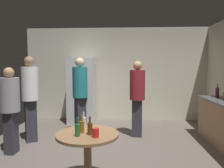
{
  "coord_description": "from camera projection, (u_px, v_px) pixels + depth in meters",
  "views": [
    {
      "loc": [
        0.23,
        -3.63,
        1.58
      ],
      "look_at": [
        0.0,
        0.26,
        1.26
      ],
      "focal_mm": 33.99,
      "sensor_mm": 36.0,
      "label": 1
    }
  ],
  "objects": [
    {
      "name": "plastic_cup_red",
      "position": [
        96.0,
        133.0,
        2.53
      ],
      "size": [
        0.08,
        0.08,
        0.11
      ],
      "primitive_type": "cylinder",
      "color": "red",
      "rests_on": "foreground_table"
    },
    {
      "name": "beer_bottle_green",
      "position": [
        78.0,
        130.0,
        2.57
      ],
      "size": [
        0.06,
        0.06,
        0.23
      ],
      "color": "#26662D",
      "rests_on": "foreground_table"
    },
    {
      "name": "beer_bottle_brown",
      "position": [
        90.0,
        128.0,
        2.63
      ],
      "size": [
        0.06,
        0.06,
        0.23
      ],
      "color": "#593314",
      "rests_on": "foreground_table"
    },
    {
      "name": "beer_bottle_amber",
      "position": [
        82.0,
        126.0,
        2.7
      ],
      "size": [
        0.06,
        0.06,
        0.23
      ],
      "color": "#8C5919",
      "rests_on": "foreground_table"
    },
    {
      "name": "ground_plane",
      "position": [
        111.0,
        159.0,
        3.76
      ],
      "size": [
        5.2,
        5.2,
        0.1
      ],
      "primitive_type": "cube",
      "color": "#5B544C"
    },
    {
      "name": "person_in_maroon_shirt",
      "position": [
        137.0,
        93.0,
        4.73
      ],
      "size": [
        0.38,
        0.38,
        1.7
      ],
      "rotation": [
        0.0,
        0.0,
        -1.7
      ],
      "color": "#2D2D38",
      "rests_on": "ground_plane"
    },
    {
      "name": "wine_bottle_on_counter",
      "position": [
        217.0,
        92.0,
        4.6
      ],
      "size": [
        0.08,
        0.08,
        0.31
      ],
      "color": "#3F141E",
      "rests_on": "kitchen_counter"
    },
    {
      "name": "person_in_teal_shirt",
      "position": [
        80.0,
        90.0,
        4.84
      ],
      "size": [
        0.48,
        0.48,
        1.78
      ],
      "rotation": [
        0.0,
        0.0,
        -0.84
      ],
      "color": "#2D2D38",
      "rests_on": "ground_plane"
    },
    {
      "name": "foreground_table",
      "position": [
        88.0,
        141.0,
        2.7
      ],
      "size": [
        0.8,
        0.8,
        0.73
      ],
      "color": "olive",
      "rests_on": "ground_plane"
    },
    {
      "name": "beer_bottle_clear",
      "position": [
        84.0,
        122.0,
        2.9
      ],
      "size": [
        0.06,
        0.06,
        0.23
      ],
      "color": "silver",
      "rests_on": "foreground_table"
    },
    {
      "name": "person_in_gray_shirt",
      "position": [
        10.0,
        104.0,
        3.8
      ],
      "size": [
        0.36,
        0.36,
        1.57
      ],
      "rotation": [
        0.0,
        0.0,
        -0.06
      ],
      "color": "#2D2D38",
      "rests_on": "ground_plane"
    },
    {
      "name": "wall_back",
      "position": [
        117.0,
        74.0,
        6.26
      ],
      "size": [
        5.32,
        0.06,
        2.7
      ],
      "primitive_type": "cube",
      "color": "beige",
      "rests_on": "ground_plane"
    },
    {
      "name": "refrigerator",
      "position": [
        81.0,
        91.0,
        5.92
      ],
      "size": [
        0.7,
        0.68,
        1.8
      ],
      "color": "silver",
      "rests_on": "ground_plane"
    },
    {
      "name": "person_in_white_shirt",
      "position": [
        30.0,
        92.0,
        4.39
      ],
      "size": [
        0.47,
        0.47,
        1.79
      ],
      "rotation": [
        0.0,
        0.0,
        -0.99
      ],
      "color": "#2D2D38",
      "rests_on": "ground_plane"
    }
  ]
}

